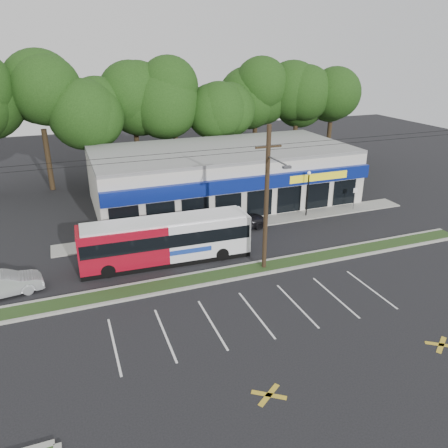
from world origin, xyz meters
name	(u,v)px	position (x,y,z in m)	size (l,w,h in m)	color
ground	(229,282)	(0.00, 0.00, 0.00)	(120.00, 120.00, 0.00)	black
grass_strip	(224,275)	(0.00, 1.00, 0.06)	(40.00, 1.60, 0.12)	#293E19
curb_south	(228,280)	(0.00, 0.15, 0.07)	(40.00, 0.25, 0.14)	#9E9E93
curb_north	(220,269)	(0.00, 1.85, 0.07)	(40.00, 0.25, 0.14)	#9E9E93
sidewalk	(245,224)	(5.00, 9.00, 0.05)	(32.00, 2.20, 0.10)	#9E9E93
strip_mall	(223,174)	(5.50, 15.91, 2.65)	(25.00, 12.55, 5.30)	beige
utility_pole	(265,196)	(2.83, 0.93, 5.41)	(50.00, 2.77, 10.00)	black
lamp_post	(308,188)	(11.00, 8.80, 2.67)	(0.30, 0.30, 4.25)	black
sign_post	(355,195)	(16.00, 8.57, 1.56)	(0.45, 0.10, 2.23)	#59595E
tree_line	(179,104)	(4.00, 26.00, 8.42)	(46.76, 6.76, 11.83)	black
metrobus	(166,239)	(-3.10, 4.50, 1.72)	(12.18, 2.97, 3.25)	maroon
car_dark	(238,220)	(4.00, 8.23, 0.83)	(1.96, 4.87, 1.66)	black
car_silver	(3,284)	(-13.74, 3.50, 0.76)	(1.62, 4.63, 1.53)	#ABAFB3
pedestrian_a	(228,220)	(3.20, 8.50, 0.87)	(0.63, 0.41, 1.73)	white
pedestrian_b	(215,222)	(2.00, 8.50, 0.81)	(0.78, 0.61, 1.61)	beige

